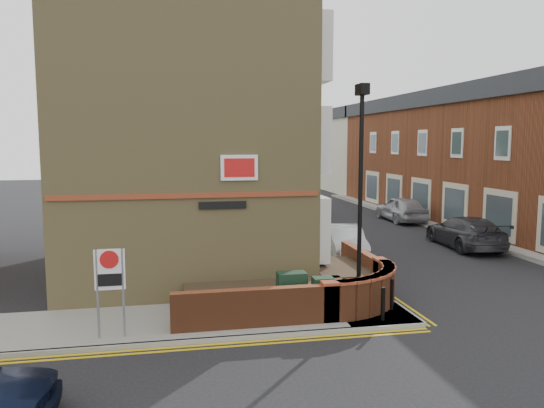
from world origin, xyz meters
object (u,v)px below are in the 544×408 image
(lamppost, at_px, (360,198))
(utility_cabinet_large, at_px, (292,294))
(silver_car_near, at_px, (345,241))
(zone_sign, at_px, (110,277))

(lamppost, distance_m, utility_cabinet_large, 3.24)
(utility_cabinet_large, xyz_separation_m, silver_car_near, (4.09, 7.36, -0.06))
(utility_cabinet_large, bearing_deg, zone_sign, -170.31)
(zone_sign, xyz_separation_m, silver_car_near, (8.79, 8.17, -0.98))
(zone_sign, relative_size, silver_car_near, 0.55)
(utility_cabinet_large, relative_size, zone_sign, 0.55)
(utility_cabinet_large, distance_m, zone_sign, 4.86)
(lamppost, relative_size, silver_car_near, 1.57)
(utility_cabinet_large, relative_size, silver_car_near, 0.30)
(lamppost, distance_m, silver_car_near, 8.23)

